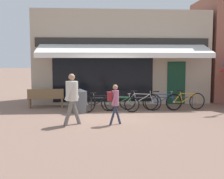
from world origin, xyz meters
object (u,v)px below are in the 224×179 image
(bicycle_green, at_px, (120,103))
(bicycle_blue, at_px, (162,101))
(bicycle_orange, at_px, (185,101))
(pedestrian_adult, at_px, (72,94))
(park_bench, at_px, (46,98))
(bicycle_silver, at_px, (140,101))
(pedestrian_child, at_px, (114,99))
(litter_bin, at_px, (80,101))
(bicycle_black, at_px, (100,103))

(bicycle_green, xyz_separation_m, bicycle_blue, (1.88, 0.26, 0.02))
(bicycle_orange, bearing_deg, pedestrian_adult, -160.77)
(bicycle_green, relative_size, park_bench, 0.98)
(bicycle_green, height_order, bicycle_orange, bicycle_orange)
(bicycle_silver, height_order, bicycle_blue, bicycle_silver)
(bicycle_blue, relative_size, pedestrian_adult, 1.00)
(pedestrian_child, height_order, litter_bin, pedestrian_child)
(bicycle_black, height_order, pedestrian_child, pedestrian_child)
(bicycle_orange, bearing_deg, bicycle_green, 174.11)
(bicycle_orange, height_order, pedestrian_child, pedestrian_child)
(pedestrian_adult, relative_size, pedestrian_child, 1.27)
(bicycle_silver, bearing_deg, litter_bin, -157.79)
(litter_bin, bearing_deg, pedestrian_child, -60.86)
(bicycle_silver, distance_m, park_bench, 4.27)
(bicycle_green, distance_m, bicycle_blue, 1.90)
(bicycle_black, height_order, bicycle_orange, bicycle_orange)
(bicycle_blue, relative_size, bicycle_orange, 0.94)
(bicycle_blue, distance_m, park_bench, 5.23)
(bicycle_blue, relative_size, pedestrian_child, 1.27)
(litter_bin, bearing_deg, bicycle_blue, 7.35)
(pedestrian_child, relative_size, park_bench, 0.83)
(pedestrian_adult, bearing_deg, pedestrian_child, -6.32)
(bicycle_silver, relative_size, pedestrian_adult, 1.05)
(park_bench, bearing_deg, pedestrian_adult, -72.58)
(bicycle_silver, bearing_deg, pedestrian_adult, -123.95)
(bicycle_orange, relative_size, litter_bin, 1.82)
(litter_bin, bearing_deg, bicycle_silver, 10.47)
(bicycle_blue, distance_m, bicycle_orange, 1.01)
(litter_bin, bearing_deg, bicycle_orange, 4.56)
(pedestrian_adult, bearing_deg, bicycle_blue, 31.95)
(bicycle_green, distance_m, park_bench, 3.48)
(pedestrian_child, distance_m, park_bench, 4.63)
(pedestrian_adult, xyz_separation_m, litter_bin, (0.15, 2.18, -0.53))
(bicycle_silver, distance_m, bicycle_orange, 1.98)
(pedestrian_adult, relative_size, litter_bin, 1.72)
(bicycle_blue, bearing_deg, pedestrian_child, -125.80)
(bicycle_silver, bearing_deg, park_bench, 179.63)
(bicycle_silver, relative_size, litter_bin, 1.81)
(bicycle_black, height_order, bicycle_silver, bicycle_silver)
(bicycle_silver, bearing_deg, bicycle_black, -160.17)
(bicycle_black, height_order, pedestrian_adult, pedestrian_adult)
(bicycle_silver, distance_m, pedestrian_adult, 3.86)
(bicycle_orange, distance_m, park_bench, 6.24)
(bicycle_orange, xyz_separation_m, pedestrian_child, (-3.29, -2.61, 0.46))
(pedestrian_adult, xyz_separation_m, pedestrian_child, (1.41, -0.07, -0.18))
(bicycle_silver, relative_size, bicycle_blue, 1.06)
(bicycle_black, height_order, bicycle_blue, bicycle_blue)
(bicycle_black, bearing_deg, pedestrian_child, -98.78)
(litter_bin, bearing_deg, pedestrian_adult, -94.01)
(bicycle_black, distance_m, pedestrian_adult, 2.67)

